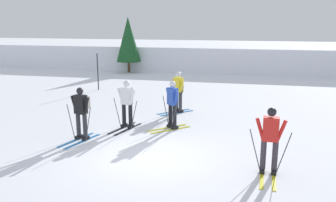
# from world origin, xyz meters

# --- Properties ---
(ground_plane) EXTENTS (120.00, 120.00, 0.00)m
(ground_plane) POSITION_xyz_m (0.00, 0.00, 0.00)
(ground_plane) COLOR white
(far_snow_ridge) EXTENTS (80.00, 9.55, 1.82)m
(far_snow_ridge) POSITION_xyz_m (0.00, 20.95, 0.91)
(far_snow_ridge) COLOR white
(far_snow_ridge) RESTS_ON ground
(skier_blue) EXTENTS (1.41, 1.38, 1.71)m
(skier_blue) POSITION_xyz_m (0.10, 2.73, 0.92)
(skier_blue) COLOR gold
(skier_blue) RESTS_ON ground
(skier_white) EXTENTS (0.97, 1.64, 1.71)m
(skier_white) POSITION_xyz_m (-1.49, 2.45, 0.92)
(skier_white) COLOR black
(skier_white) RESTS_ON ground
(skier_red) EXTENTS (1.00, 1.62, 1.71)m
(skier_red) POSITION_xyz_m (3.24, -0.47, 0.92)
(skier_red) COLOR gold
(skier_red) RESTS_ON ground
(skier_black) EXTENTS (0.97, 1.64, 1.71)m
(skier_black) POSITION_xyz_m (-2.47, 0.93, 0.96)
(skier_black) COLOR #237AC6
(skier_black) RESTS_ON ground
(skier_yellow) EXTENTS (1.38, 1.41, 1.71)m
(skier_yellow) POSITION_xyz_m (-0.15, 5.05, 0.92)
(skier_yellow) COLOR #237AC6
(skier_yellow) RESTS_ON ground
(trail_marker_pole) EXTENTS (0.05, 0.05, 2.01)m
(trail_marker_pole) POSITION_xyz_m (-5.42, 8.90, 1.01)
(trail_marker_pole) COLOR black
(trail_marker_pole) RESTS_ON ground
(conifer_far_left) EXTENTS (1.77, 1.77, 4.02)m
(conifer_far_left) POSITION_xyz_m (-5.98, 15.72, 2.41)
(conifer_far_left) COLOR #513823
(conifer_far_left) RESTS_ON ground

